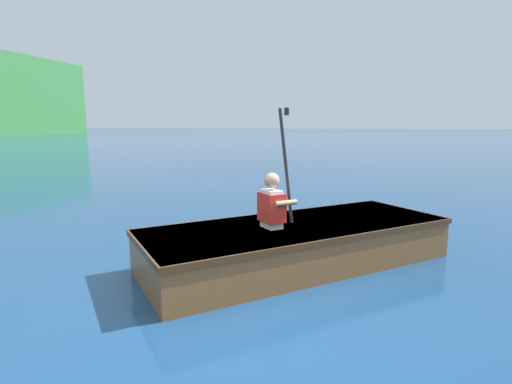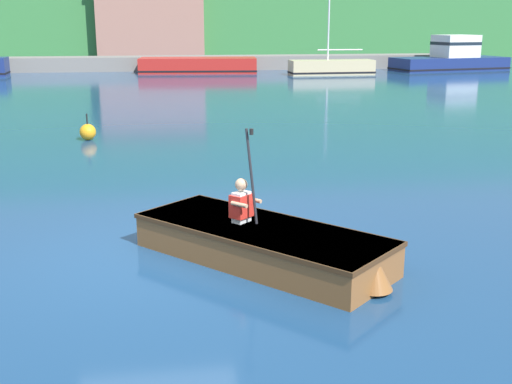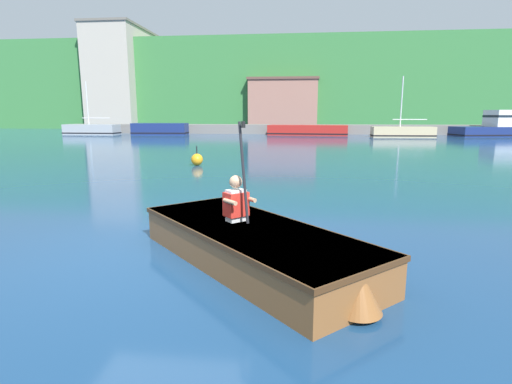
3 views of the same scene
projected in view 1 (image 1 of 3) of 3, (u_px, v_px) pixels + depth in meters
name	position (u px, v px, depth m)	size (l,w,h in m)	color
ground_plane	(232.00, 318.00, 3.34)	(300.00, 300.00, 0.00)	navy
rowboat_foreground	(302.00, 241.00, 4.65)	(3.41, 3.55, 0.48)	brown
person_paddler	(273.00, 203.00, 4.38)	(0.46, 0.46, 1.31)	silver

